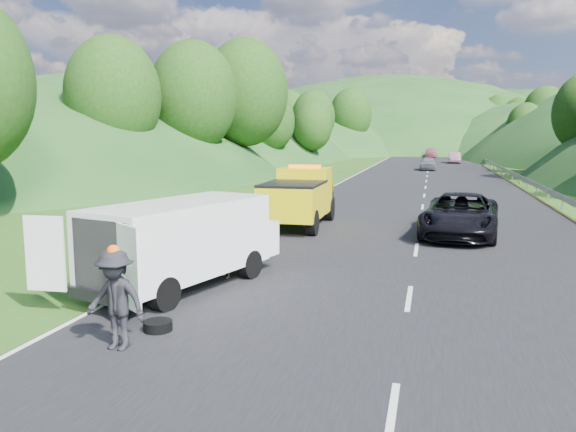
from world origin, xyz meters
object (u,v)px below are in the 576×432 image
(white_van, at_px, (185,239))
(passing_suv, at_px, (459,236))
(spare_tire, at_px, (158,331))
(tow_truck, at_px, (299,197))
(suitcase, at_px, (157,254))
(woman, at_px, (199,258))
(worker, at_px, (118,350))
(child, at_px, (225,279))

(white_van, height_order, passing_suv, white_van)
(spare_tire, xyz_separation_m, passing_suv, (6.43, 12.78, 0.00))
(spare_tire, bearing_deg, tow_truck, 90.98)
(tow_truck, height_order, suitcase, tow_truck)
(passing_suv, bearing_deg, tow_truck, 179.42)
(woman, xyz_separation_m, suitcase, (-0.95, -1.05, 0.30))
(worker, height_order, suitcase, worker)
(white_van, height_order, spare_tire, white_van)
(child, distance_m, suitcase, 2.93)
(tow_truck, height_order, passing_suv, tow_truck)
(child, height_order, spare_tire, child)
(worker, bearing_deg, tow_truck, 94.95)
(woman, height_order, spare_tire, woman)
(tow_truck, bearing_deg, spare_tire, -90.06)
(woman, relative_size, worker, 0.83)
(white_van, relative_size, passing_suv, 1.15)
(worker, distance_m, suitcase, 7.09)
(worker, bearing_deg, spare_tire, 81.42)
(suitcase, xyz_separation_m, spare_tire, (2.86, -5.51, -0.30))
(suitcase, bearing_deg, white_van, -48.77)
(woman, bearing_deg, passing_suv, -47.81)
(white_van, xyz_separation_m, passing_suv, (7.27, 9.57, -1.29))
(white_van, relative_size, worker, 3.67)
(white_van, xyz_separation_m, woman, (-1.07, 3.35, -1.29))
(white_van, bearing_deg, child, 76.17)
(woman, relative_size, spare_tire, 2.66)
(spare_tire, height_order, passing_suv, passing_suv)
(white_van, bearing_deg, spare_tire, -58.94)
(white_van, distance_m, passing_suv, 12.09)
(tow_truck, relative_size, white_van, 0.89)
(worker, distance_m, passing_suv, 15.39)
(spare_tire, bearing_deg, suitcase, 117.46)
(tow_truck, height_order, worker, tow_truck)
(white_van, xyz_separation_m, spare_tire, (0.85, -3.21, -1.29))
(white_van, xyz_separation_m, child, (0.65, 1.12, -1.29))
(child, bearing_deg, white_van, -81.99)
(spare_tire, bearing_deg, white_van, 104.78)
(woman, xyz_separation_m, passing_suv, (8.34, 6.22, 0.00))
(white_van, relative_size, spare_tire, 11.77)
(worker, xyz_separation_m, suitcase, (-2.60, 6.59, 0.30))
(spare_tire, bearing_deg, worker, -103.66)
(tow_truck, distance_m, child, 9.31)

